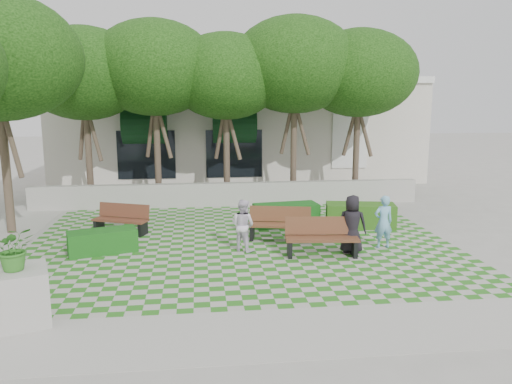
{
  "coord_description": "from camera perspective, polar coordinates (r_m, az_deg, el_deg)",
  "views": [
    {
      "loc": [
        -1.19,
        -12.85,
        4.1
      ],
      "look_at": [
        0.5,
        1.5,
        1.4
      ],
      "focal_mm": 35.0,
      "sensor_mm": 36.0,
      "label": 1
    }
  ],
  "objects": [
    {
      "name": "person_blue",
      "position": [
        14.3,
        14.35,
        -3.32
      ],
      "size": [
        0.57,
        0.4,
        1.49
      ],
      "primitive_type": "imported",
      "rotation": [
        0.0,
        0.0,
        3.22
      ],
      "color": "#75B3D7",
      "rests_on": "ground"
    },
    {
      "name": "hedge_midright",
      "position": [
        16.38,
        3.45,
        -2.62
      ],
      "size": [
        2.17,
        1.1,
        0.73
      ],
      "primitive_type": "cube",
      "rotation": [
        0.0,
        0.0,
        0.13
      ],
      "color": "#134A16",
      "rests_on": "ground"
    },
    {
      "name": "tree_row",
      "position": [
        18.84,
        -9.01,
        13.74
      ],
      "size": [
        17.7,
        13.4,
        7.41
      ],
      "color": "#47382B",
      "rests_on": "ground"
    },
    {
      "name": "person_dark",
      "position": [
        13.67,
        10.92,
        -3.62
      ],
      "size": [
        0.9,
        0.74,
        1.58
      ],
      "primitive_type": "imported",
      "rotation": [
        0.0,
        0.0,
        2.8
      ],
      "color": "black",
      "rests_on": "ground"
    },
    {
      "name": "planter_front",
      "position": [
        10.27,
        -25.61,
        -9.53
      ],
      "size": [
        1.31,
        1.31,
        1.84
      ],
      "rotation": [
        0.0,
        0.0,
        0.33
      ],
      "color": "#9E9B93",
      "rests_on": "ground"
    },
    {
      "name": "bench_mid",
      "position": [
        14.76,
        2.73,
        -3.69
      ],
      "size": [
        1.92,
        0.98,
        0.96
      ],
      "rotation": [
        0.0,
        0.0,
        -0.21
      ],
      "color": "#56321D",
      "rests_on": "ground"
    },
    {
      "name": "lawn",
      "position": [
        14.49,
        -1.74,
        -5.83
      ],
      "size": [
        12.0,
        12.0,
        0.0
      ],
      "primitive_type": "plane",
      "color": "#2B721E",
      "rests_on": "ground"
    },
    {
      "name": "hedge_east",
      "position": [
        16.54,
        11.84,
        -2.63
      ],
      "size": [
        2.31,
        1.29,
        0.76
      ],
      "primitive_type": "cube",
      "rotation": [
        0.0,
        0.0,
        -0.2
      ],
      "color": "#255216",
      "rests_on": "ground"
    },
    {
      "name": "retaining_wall",
      "position": [
        19.43,
        -3.09,
        -0.26
      ],
      "size": [
        15.0,
        0.36,
        0.9
      ],
      "primitive_type": "cube",
      "color": "#9E9B93",
      "rests_on": "ground"
    },
    {
      "name": "hedge_west",
      "position": [
        14.16,
        -17.12,
        -5.42
      ],
      "size": [
        1.91,
        1.22,
        0.62
      ],
      "primitive_type": "cube",
      "rotation": [
        0.0,
        0.0,
        0.31
      ],
      "color": "#144D15",
      "rests_on": "ground"
    },
    {
      "name": "person_white",
      "position": [
        13.61,
        -1.51,
        -3.81
      ],
      "size": [
        0.88,
        0.86,
        1.43
      ],
      "primitive_type": "imported",
      "rotation": [
        0.0,
        0.0,
        2.46
      ],
      "color": "silver",
      "rests_on": "ground"
    },
    {
      "name": "building",
      "position": [
        27.06,
        -2.23,
        7.22
      ],
      "size": [
        18.0,
        8.92,
        5.15
      ],
      "color": "beige",
      "rests_on": "ground"
    },
    {
      "name": "sidewalk_south",
      "position": [
        9.2,
        1.49,
        -15.86
      ],
      "size": [
        16.0,
        2.0,
        0.01
      ],
      "primitive_type": "cube",
      "color": "#9E9B93",
      "rests_on": "ground"
    },
    {
      "name": "ground",
      "position": [
        13.54,
        -1.37,
        -7.05
      ],
      "size": [
        90.0,
        90.0,
        0.0
      ],
      "primitive_type": "plane",
      "color": "gray",
      "rests_on": "ground"
    },
    {
      "name": "bench_east",
      "position": [
        13.37,
        7.51,
        -5.2
      ],
      "size": [
        1.97,
        0.83,
        1.01
      ],
      "rotation": [
        0.0,
        0.0,
        -0.1
      ],
      "color": "#522E1C",
      "rests_on": "ground"
    },
    {
      "name": "bench_west",
      "position": [
        15.99,
        -15.12,
        -3.04
      ],
      "size": [
        1.8,
        1.18,
        0.9
      ],
      "rotation": [
        0.0,
        0.0,
        -0.39
      ],
      "color": "#562C1D",
      "rests_on": "ground"
    }
  ]
}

